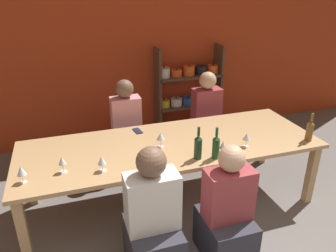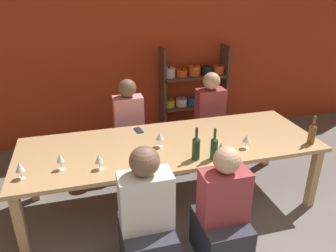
% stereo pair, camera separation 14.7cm
% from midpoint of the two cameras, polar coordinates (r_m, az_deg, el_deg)
% --- Properties ---
extents(wall_back_red, '(8.80, 0.06, 2.70)m').
position_cam_midpoint_polar(wall_back_red, '(4.87, -3.98, 13.21)').
color(wall_back_red, '#B23819').
rests_on(wall_back_red, ground_plane).
extents(shelf_unit, '(1.01, 0.30, 1.38)m').
position_cam_midpoint_polar(shelf_unit, '(5.10, 5.21, 4.61)').
color(shelf_unit, '#4C3828').
rests_on(shelf_unit, ground_plane).
extents(dining_table, '(3.05, 1.07, 0.73)m').
position_cam_midpoint_polar(dining_table, '(3.39, 1.69, -3.98)').
color(dining_table, tan).
rests_on(dining_table, ground_plane).
extents(wine_bottle_green, '(0.07, 0.07, 0.31)m').
position_cam_midpoint_polar(wine_bottle_green, '(3.06, 9.40, -3.71)').
color(wine_bottle_green, '#1E4C23').
rests_on(wine_bottle_green, dining_table).
extents(wine_bottle_dark, '(0.07, 0.07, 0.32)m').
position_cam_midpoint_polar(wine_bottle_dark, '(3.03, 6.29, -3.70)').
color(wine_bottle_dark, '#19381E').
rests_on(wine_bottle_dark, dining_table).
extents(wine_bottle_amber, '(0.07, 0.07, 0.30)m').
position_cam_midpoint_polar(wine_bottle_amber, '(3.65, 24.88, -1.13)').
color(wine_bottle_amber, brown).
rests_on(wine_bottle_amber, dining_table).
extents(wine_glass_red_a, '(0.06, 0.06, 0.15)m').
position_cam_midpoint_polar(wine_glass_red_a, '(3.12, 10.63, -3.54)').
color(wine_glass_red_a, white).
rests_on(wine_glass_red_a, dining_table).
extents(wine_glass_empty_a, '(0.08, 0.08, 0.16)m').
position_cam_midpoint_polar(wine_glass_empty_a, '(3.24, -0.13, -1.79)').
color(wine_glass_empty_a, white).
rests_on(wine_glass_empty_a, dining_table).
extents(wine_glass_empty_b, '(0.07, 0.07, 0.15)m').
position_cam_midpoint_polar(wine_glass_empty_b, '(2.97, -23.14, -6.65)').
color(wine_glass_empty_b, white).
rests_on(wine_glass_empty_b, dining_table).
extents(wine_glass_white_a, '(0.07, 0.07, 0.15)m').
position_cam_midpoint_polar(wine_glass_white_a, '(2.92, -10.52, -5.71)').
color(wine_glass_white_a, white).
rests_on(wine_glass_white_a, dining_table).
extents(wine_glass_red_b, '(0.07, 0.07, 0.15)m').
position_cam_midpoint_polar(wine_glass_red_b, '(3.33, 14.76, -2.14)').
color(wine_glass_red_b, white).
rests_on(wine_glass_red_b, dining_table).
extents(wine_glass_white_b, '(0.07, 0.07, 0.16)m').
position_cam_midpoint_polar(wine_glass_white_b, '(2.99, -16.95, -5.46)').
color(wine_glass_white_b, white).
rests_on(wine_glass_white_b, dining_table).
extents(cell_phone, '(0.09, 0.16, 0.01)m').
position_cam_midpoint_polar(cell_phone, '(3.64, -3.99, -0.76)').
color(cell_phone, '#1E2338').
rests_on(cell_phone, dining_table).
extents(person_near_a, '(0.41, 0.51, 1.17)m').
position_cam_midpoint_polar(person_near_a, '(2.76, -2.12, -17.49)').
color(person_near_a, '#2D2D38').
rests_on(person_near_a, ground_plane).
extents(person_far_a, '(0.37, 0.46, 1.20)m').
position_cam_midpoint_polar(person_far_a, '(4.47, 8.09, -0.10)').
color(person_far_a, '#2D2D38').
rests_on(person_far_a, ground_plane).
extents(person_near_b, '(0.40, 0.50, 1.09)m').
position_cam_midpoint_polar(person_near_b, '(2.94, 10.84, -15.77)').
color(person_near_b, '#2D2D38').
rests_on(person_near_b, ground_plane).
extents(person_far_b, '(0.35, 0.44, 1.21)m').
position_cam_midpoint_polar(person_far_b, '(4.14, -5.67, -1.91)').
color(person_far_b, '#2D2D38').
rests_on(person_far_b, ground_plane).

